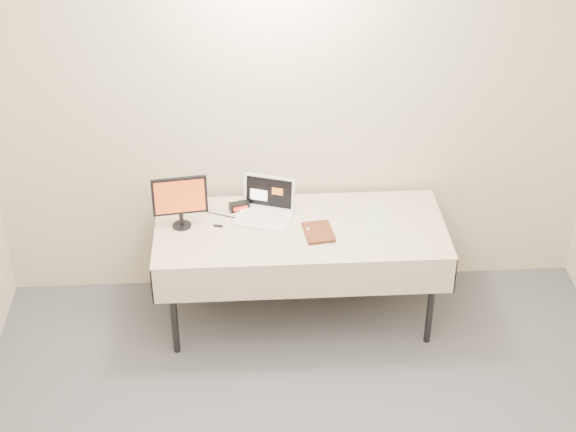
{
  "coord_description": "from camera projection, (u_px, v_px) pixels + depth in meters",
  "views": [
    {
      "loc": [
        -0.36,
        -2.63,
        3.84
      ],
      "look_at": [
        -0.08,
        1.99,
        0.86
      ],
      "focal_mm": 55.0,
      "sensor_mm": 36.0,
      "label": 1
    }
  ],
  "objects": [
    {
      "name": "monitor",
      "position": [
        180.0,
        198.0,
        5.52
      ],
      "size": [
        0.35,
        0.14,
        0.36
      ],
      "rotation": [
        0.0,
        0.0,
        0.12
      ],
      "color": "black",
      "rests_on": "table"
    },
    {
      "name": "laptop",
      "position": [
        266.0,
        208.0,
        5.71
      ],
      "size": [
        0.42,
        0.38,
        0.24
      ],
      "rotation": [
        0.0,
        0.0,
        -0.33
      ],
      "color": "white",
      "rests_on": "table"
    },
    {
      "name": "alarm_clock",
      "position": [
        239.0,
        206.0,
        5.78
      ],
      "size": [
        0.14,
        0.09,
        0.05
      ],
      "rotation": [
        0.0,
        0.0,
        0.28
      ],
      "color": "black",
      "rests_on": "table"
    },
    {
      "name": "back_wall",
      "position": [
        296.0,
        109.0,
        5.67
      ],
      "size": [
        4.0,
        0.1,
        2.7
      ],
      "primitive_type": "cube",
      "color": "beige",
      "rests_on": "ground"
    },
    {
      "name": "usb_dongle",
      "position": [
        218.0,
        226.0,
        5.63
      ],
      "size": [
        0.06,
        0.03,
        0.01
      ],
      "primitive_type": "cube",
      "rotation": [
        0.0,
        0.0,
        -0.23
      ],
      "color": "black",
      "rests_on": "table"
    },
    {
      "name": "book",
      "position": [
        305.0,
        219.0,
        5.48
      ],
      "size": [
        0.18,
        0.04,
        0.24
      ],
      "primitive_type": "imported",
      "rotation": [
        0.0,
        0.0,
        0.12
      ],
      "color": "#983D1B",
      "rests_on": "table"
    },
    {
      "name": "paper_form",
      "position": [
        375.0,
        219.0,
        5.7
      ],
      "size": [
        0.19,
        0.33,
        0.0
      ],
      "primitive_type": "cube",
      "rotation": [
        0.0,
        0.0,
        -0.23
      ],
      "color": "#A8D3A8",
      "rests_on": "table"
    },
    {
      "name": "table",
      "position": [
        300.0,
        235.0,
        5.66
      ],
      "size": [
        1.86,
        0.81,
        0.74
      ],
      "color": "black",
      "rests_on": "ground"
    },
    {
      "name": "clicker",
      "position": [
        308.0,
        230.0,
        5.57
      ],
      "size": [
        0.05,
        0.1,
        0.02
      ],
      "primitive_type": "ellipsoid",
      "rotation": [
        0.0,
        0.0,
        0.04
      ],
      "color": "silver",
      "rests_on": "table"
    }
  ]
}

